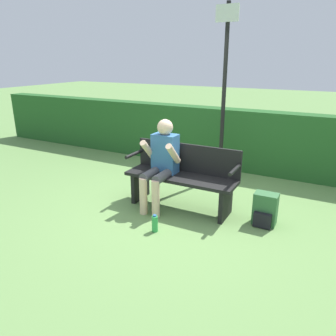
# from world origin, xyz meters

# --- Properties ---
(ground_plane) EXTENTS (40.00, 40.00, 0.00)m
(ground_plane) POSITION_xyz_m (0.00, 0.00, 0.00)
(ground_plane) COLOR #668E4C
(hedge_back) EXTENTS (12.00, 0.37, 1.17)m
(hedge_back) POSITION_xyz_m (0.00, 2.13, 0.58)
(hedge_back) COLOR #235623
(hedge_back) RESTS_ON ground
(park_bench) EXTENTS (1.61, 0.48, 0.91)m
(park_bench) POSITION_xyz_m (0.00, 0.06, 0.47)
(park_bench) COLOR black
(park_bench) RESTS_ON ground
(person_seated) EXTENTS (0.49, 0.63, 1.28)m
(person_seated) POSITION_xyz_m (-0.27, -0.07, 0.72)
(person_seated) COLOR #336699
(person_seated) RESTS_ON ground
(backpack) EXTENTS (0.30, 0.27, 0.43)m
(backpack) POSITION_xyz_m (1.20, 0.07, 0.20)
(backpack) COLOR #336638
(backpack) RESTS_ON ground
(water_bottle) EXTENTS (0.08, 0.08, 0.23)m
(water_bottle) POSITION_xyz_m (0.02, -0.78, 0.11)
(water_bottle) COLOR green
(water_bottle) RESTS_ON ground
(signpost) EXTENTS (0.38, 0.09, 2.93)m
(signpost) POSITION_xyz_m (0.09, 1.47, 1.65)
(signpost) COLOR black
(signpost) RESTS_ON ground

